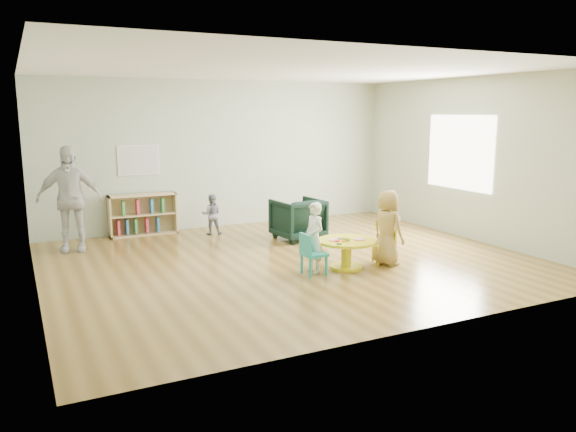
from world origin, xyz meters
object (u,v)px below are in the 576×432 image
at_px(kid_chair_right, 386,243).
at_px(armchair, 298,219).
at_px(child_left, 314,238).
at_px(toddler, 212,214).
at_px(bookshelf, 142,215).
at_px(child_right, 387,228).
at_px(activity_table, 347,249).
at_px(kid_chair_left, 311,253).
at_px(adult_caretaker, 69,199).

distance_m(kid_chair_right, armchair, 2.04).
height_order(kid_chair_right, child_left, child_left).
bearing_deg(toddler, bookshelf, -6.99).
bearing_deg(toddler, child_right, 136.46).
xyz_separation_m(activity_table, child_left, (-0.51, 0.04, 0.20)).
xyz_separation_m(kid_chair_left, adult_caretaker, (-2.80, 2.89, 0.54)).
bearing_deg(kid_chair_left, kid_chair_right, 92.60).
bearing_deg(child_right, kid_chair_left, 78.21).
relative_size(activity_table, kid_chair_right, 1.52).
bearing_deg(adult_caretaker, bookshelf, 42.06).
relative_size(kid_chair_left, child_left, 0.59).
xyz_separation_m(bookshelf, child_left, (1.63, -3.52, 0.13)).
height_order(activity_table, toddler, toddler).
distance_m(kid_chair_right, adult_caretaker, 5.01).
bearing_deg(toddler, kid_chair_left, 115.90).
xyz_separation_m(armchair, adult_caretaker, (-3.65, 0.85, 0.49)).
xyz_separation_m(child_left, child_right, (1.14, -0.13, 0.06)).
bearing_deg(child_left, kid_chair_left, -50.00).
bearing_deg(armchair, activity_table, 78.22).
distance_m(armchair, adult_caretaker, 3.77).
distance_m(activity_table, child_right, 0.69).
bearing_deg(kid_chair_left, child_left, 135.96).
bearing_deg(kid_chair_left, activity_table, 96.35).
bearing_deg(kid_chair_left, toddler, -172.62).
bearing_deg(armchair, kid_chair_left, 62.53).
xyz_separation_m(kid_chair_right, child_right, (-0.05, -0.08, 0.26)).
bearing_deg(toddler, armchair, 158.73).
height_order(activity_table, kid_chair_left, kid_chair_left).
distance_m(kid_chair_right, child_right, 0.27).
distance_m(kid_chair_right, bookshelf, 4.55).
relative_size(bookshelf, armchair, 1.52).
distance_m(bookshelf, armchair, 2.85).
bearing_deg(child_left, child_right, 77.69).
xyz_separation_m(kid_chair_left, kid_chair_right, (1.29, 0.05, -0.02)).
relative_size(child_left, adult_caretaker, 0.58).
distance_m(bookshelf, child_right, 4.59).
bearing_deg(bookshelf, adult_caretaker, -150.00).
bearing_deg(activity_table, toddler, 108.35).
xyz_separation_m(bookshelf, armchair, (2.37, -1.58, -0.01)).
bearing_deg(toddler, adult_caretaker, 23.11).
distance_m(activity_table, toddler, 3.17).
xyz_separation_m(activity_table, bookshelf, (-2.14, 3.56, 0.08)).
xyz_separation_m(armchair, child_left, (-0.74, -1.94, 0.13)).
relative_size(kid_chair_right, bookshelf, 0.46).
xyz_separation_m(activity_table, child_right, (0.63, -0.09, 0.26)).
distance_m(kid_chair_right, child_left, 1.21).
distance_m(bookshelf, child_left, 3.88).
bearing_deg(child_left, bookshelf, -160.92).
relative_size(activity_table, armchair, 1.05).
bearing_deg(child_left, activity_table, 79.81).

